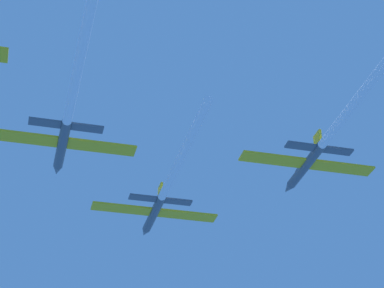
{
  "coord_description": "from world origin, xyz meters",
  "views": [
    {
      "loc": [
        -21.48,
        -107.39,
        -52.48
      ],
      "look_at": [
        0.12,
        -20.23,
        -0.19
      ],
      "focal_mm": 73.1,
      "sensor_mm": 36.0,
      "label": 1
    }
  ],
  "objects": [
    {
      "name": "jet_lead",
      "position": [
        -0.77,
        -7.99,
        -0.88
      ],
      "size": [
        19.52,
        41.57,
        3.23
      ],
      "color": "#4C5660"
    },
    {
      "name": "jet_left_wing",
      "position": [
        -16.67,
        -26.59,
        -0.35
      ],
      "size": [
        19.52,
        45.26,
        3.23
      ],
      "color": "#4C5660"
    },
    {
      "name": "jet_right_wing",
      "position": [
        17.47,
        -29.49,
        0.46
      ],
      "size": [
        19.52,
        49.89,
        3.23
      ],
      "color": "#4C5660"
    }
  ]
}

